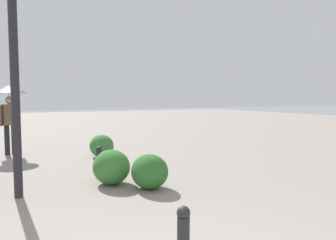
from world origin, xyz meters
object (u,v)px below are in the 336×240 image
lamppost (13,31)px  bollard_mid (99,162)px  bollard_near (183,239)px  pedestrian (9,100)px

lamppost → bollard_mid: lamppost is taller
bollard_near → bollard_mid: bollard_near is taller
bollard_near → lamppost: bearing=21.7°
lamppost → bollard_mid: (0.60, -1.54, -2.41)m
bollard_near → bollard_mid: 3.90m
bollard_near → bollard_mid: size_ratio=1.01×
pedestrian → bollard_near: 7.99m
pedestrian → bollard_near: bearing=-169.9°
bollard_near → pedestrian: bearing=10.1°
lamppost → pedestrian: lamppost is taller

